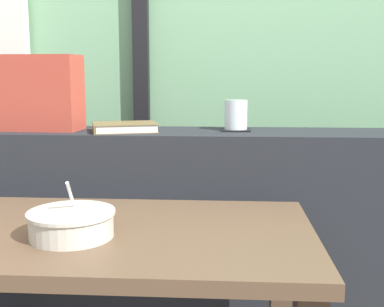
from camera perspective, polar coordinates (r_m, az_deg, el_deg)
The scene contains 9 objects.
outdoor_backdrop at distance 2.39m, azimuth -2.56°, elevation 16.86°, with size 4.80×0.08×2.80m, color #7AAD7F.
window_divider_post at distance 2.33m, azimuth -5.94°, elevation 14.55°, with size 0.07×0.05×2.60m, color black.
dark_console_ledge at distance 1.83m, azimuth -4.62°, elevation -11.25°, with size 2.80×0.28×0.89m, color #23262B.
breakfast_table at distance 1.29m, azimuth -10.45°, elevation -13.89°, with size 1.05×0.57×0.71m.
coaster_square at distance 1.73m, azimuth 5.05°, elevation 2.73°, with size 0.10×0.10×0.01m, color black.
juice_glass at distance 1.73m, azimuth 5.07°, elevation 4.33°, with size 0.08×0.08×0.10m.
closed_book at distance 1.71m, azimuth -7.78°, elevation 3.01°, with size 0.25×0.21×0.03m.
throw_pillow at distance 1.82m, azimuth -17.70°, elevation 6.67°, with size 0.32×0.14×0.26m, color #B74233.
soup_bowl at distance 1.19m, azimuth -13.68°, elevation -7.87°, with size 0.20×0.20×0.14m.
Camera 1 is at (0.26, -1.15, 1.09)m, focal length 46.38 mm.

